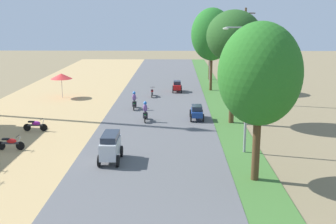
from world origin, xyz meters
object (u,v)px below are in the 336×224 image
Objects in this scene: parked_motorbike_fourth at (11,143)px; vendor_umbrella at (61,76)px; car_sedan_blue at (197,112)px; motorbike_ahead_third at (152,92)px; streetlamp_near at (247,81)px; motorbike_ahead_second at (134,101)px; median_tree_second at (234,37)px; median_tree_third at (212,34)px; parked_motorbike_fifth at (36,125)px; utility_pole_near at (244,55)px; streetlamp_mid at (211,45)px; motorbike_foreground_rider at (145,112)px; car_van_silver at (110,146)px; car_hatchback_red at (177,86)px; median_tree_nearest at (260,75)px; median_tree_fourth at (211,30)px.

parked_motorbike_fourth is 0.71× the size of vendor_umbrella.
car_sedan_blue is 10.63m from motorbike_ahead_third.
motorbike_ahead_second is (-8.09, 11.99, -3.73)m from streetlamp_near.
median_tree_third reaches higher than median_tree_second.
parked_motorbike_fifth is at bearing -129.51° from median_tree_third.
utility_pole_near reaches higher than motorbike_ahead_third.
motorbike_ahead_third is (-6.80, -9.39, -4.18)m from streetlamp_mid.
median_tree_third reaches higher than utility_pole_near.
median_tree_second is at bearing -1.96° from motorbike_foreground_rider.
car_van_silver is at bearing -98.19° from motorbike_foreground_rider.
vendor_umbrella reaches higher than parked_motorbike_fourth.
car_van_silver is at bearing -118.65° from car_sedan_blue.
motorbike_foreground_rider is (-4.18, -0.65, 0.11)m from car_sedan_blue.
car_hatchback_red reaches higher than parked_motorbike_fifth.
median_tree_nearest is 26.02m from car_hatchback_red.
parked_motorbike_fourth is 0.23× the size of streetlamp_near.
parked_motorbike_fourth is 0.22× the size of median_tree_nearest.
median_tree_third is 8.33m from median_tree_fourth.
median_tree_nearest is 1.00× the size of streetlamp_mid.
parked_motorbike_fourth is 0.23× the size of median_tree_fourth.
parked_motorbike_fifth is at bearing -83.75° from vendor_umbrella.
utility_pole_near reaches higher than car_van_silver.
parked_motorbike_fifth is 0.22× the size of median_tree_nearest.
utility_pole_near is 3.79× the size of car_van_silver.
car_sedan_blue is at bearing -97.73° from streetlamp_mid.
motorbike_foreground_rider is (-6.78, 7.61, -3.73)m from streetlamp_near.
car_sedan_blue is (13.51, -9.08, -1.57)m from vendor_umbrella.
median_tree_nearest is at bearing -53.81° from vendor_umbrella.
motorbike_ahead_second is at bearing -33.67° from vendor_umbrella.
car_sedan_blue is 4.23m from motorbike_foreground_rider.
median_tree_nearest is 9.56m from car_van_silver.
parked_motorbike_fourth is 0.80× the size of car_sedan_blue.
utility_pole_near reaches higher than streetlamp_near.
parked_motorbike_fourth is 14.69m from car_sedan_blue.
median_tree_fourth is (0.36, 34.77, 0.94)m from median_tree_nearest.
median_tree_third is 1.16× the size of median_tree_fourth.
utility_pole_near is at bearing 83.13° from median_tree_nearest.
car_van_silver is 1.34× the size of motorbike_ahead_second.
motorbike_ahead_second is (-1.31, 4.38, 0.00)m from motorbike_foreground_rider.
car_sedan_blue is (-2.72, 0.88, -6.11)m from median_tree_second.
median_tree_fourth is at bearing 38.54° from vendor_umbrella.
car_van_silver is at bearing -166.88° from streetlamp_near.
motorbike_ahead_second is (-10.29, -3.17, -3.90)m from utility_pole_near.
motorbike_ahead_third is at bearing 59.53° from parked_motorbike_fifth.
median_tree_third is (-0.45, 14.63, -0.51)m from median_tree_second.
utility_pole_near reaches higher than car_hatchback_red.
streetlamp_near is (0.33, -22.00, -1.75)m from median_tree_third.
median_tree_second reaches higher than vendor_umbrella.
median_tree_third is 1.12× the size of streetlamp_mid.
car_van_silver is (7.96, -19.23, -1.28)m from vendor_umbrella.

